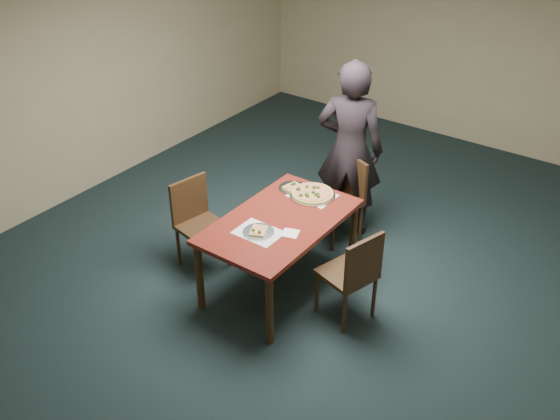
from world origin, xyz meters
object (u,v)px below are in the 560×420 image
Objects in this scene: dining_table at (280,228)px; chair_left at (197,218)px; pizza_pan at (312,194)px; slice_plate_far at (293,187)px; diner at (350,150)px; chair_far at (344,194)px; chair_right at (353,272)px; slice_plate_near at (258,231)px.

dining_table is 1.65× the size of chair_left.
pizza_pan reaches higher than slice_plate_far.
chair_left reaches higher than dining_table.
slice_plate_far reaches higher than dining_table.
pizza_pan is (0.02, -0.72, -0.18)m from diner.
slice_plate_far is (-0.23, 0.00, -0.01)m from pizza_pan.
chair_far and chair_right have the same top height.
dining_table is 1.65× the size of chair_far.
chair_far reaches higher than slice_plate_far.
dining_table is at bearing -68.26° from chair_left.
slice_plate_far is (0.65, 0.70, 0.25)m from chair_left.
chair_left is 0.90m from slice_plate_near.
pizza_pan is (0.89, 0.69, 0.26)m from chair_left.
pizza_pan is at bearing -70.74° from chair_far.
chair_far and chair_left have the same top height.
diner is at bearing 73.39° from slice_plate_far.
dining_table is 0.59m from slice_plate_far.
slice_plate_near is at bearing -70.03° from chair_far.
chair_right is 3.25× the size of slice_plate_near.
chair_right is 3.25× the size of slice_plate_far.
slice_plate_far is (-0.23, 0.53, 0.10)m from dining_table.
dining_table is 1.65× the size of chair_right.
diner is (0.87, 1.41, 0.43)m from chair_left.
slice_plate_far is at bearing -101.87° from chair_right.
chair_far is at bearing 64.71° from slice_plate_far.
chair_far is 0.46m from diner.
chair_left is at bearing -142.01° from pizza_pan.
slice_plate_near is (0.86, -0.12, 0.25)m from chair_left.
dining_table is at bearing 84.67° from slice_plate_near.
dining_table is 0.80m from chair_right.
diner is (-0.02, 1.25, 0.29)m from dining_table.
chair_left is 0.48× the size of diner.
diner is 0.74m from pizza_pan.
slice_plate_far is at bearing 179.11° from pizza_pan.
diner is 6.78× the size of slice_plate_far.
chair_far is 3.25× the size of slice_plate_near.
chair_far is 1.56m from chair_left.
diner reaches higher than dining_table.
pizza_pan is (-0.03, -0.57, 0.26)m from chair_far.
diner is 6.78× the size of slice_plate_near.
pizza_pan is at bearing 89.69° from dining_table.
chair_right reaches higher than slice_plate_far.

